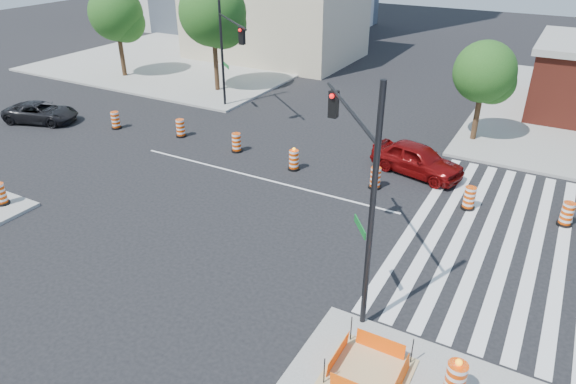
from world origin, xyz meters
name	(u,v)px	position (x,y,z in m)	size (l,w,h in m)	color
ground	(261,178)	(0.00, 0.00, 0.00)	(120.00, 120.00, 0.00)	black
sidewalk_nw	(196,58)	(-18.00, 18.00, 0.07)	(22.00, 22.00, 0.15)	gray
crosswalk_east	(498,238)	(10.95, 0.00, 0.01)	(6.75, 13.50, 0.01)	silver
lane_centerline	(261,178)	(0.00, 0.00, 0.01)	(14.00, 0.12, 0.01)	silver
excavation_pit	(368,371)	(9.00, -9.00, 0.22)	(2.20, 2.20, 0.90)	tan
red_coupe	(417,159)	(6.38, 4.16, 0.78)	(1.83, 4.56, 1.55)	#630808
dark_suv	(41,112)	(-15.97, 0.15, 0.61)	(2.04, 4.42, 1.23)	black
signal_pole_se	(358,168)	(7.13, -5.89, 4.62)	(3.60, 4.57, 7.52)	black
signal_pole_nw	(227,41)	(-6.66, 7.14, 4.59)	(4.42, 3.72, 7.48)	black
pit_drum	(455,382)	(11.18, -8.66, 0.68)	(0.66, 0.66, 1.29)	black
sw_corner_drum	(1,195)	(-8.30, -7.83, 0.60)	(0.57, 0.57, 0.97)	black
tree_north_a	(117,17)	(-19.04, 10.30, 4.61)	(4.04, 4.04, 6.87)	#382314
tree_north_b	(214,16)	(-10.26, 10.70, 5.26)	(4.61, 4.61, 7.83)	#382314
tree_north_c	(485,75)	(7.99, 9.94, 3.75)	(3.33, 3.29, 5.59)	#382314
median_drum_0	(116,121)	(-11.13, 1.55, 0.48)	(0.60, 0.60, 1.02)	black
median_drum_1	(181,129)	(-6.90, 2.41, 0.48)	(0.60, 0.60, 1.02)	black
median_drum_2	(237,143)	(-2.86, 2.17, 0.48)	(0.60, 0.60, 1.02)	black
median_drum_3	(294,160)	(0.91, 1.68, 0.49)	(0.60, 0.60, 1.18)	black
median_drum_4	(375,178)	(5.16, 1.75, 0.48)	(0.60, 0.60, 1.02)	black
median_drum_5	(469,199)	(9.38, 1.85, 0.48)	(0.60, 0.60, 1.02)	black
median_drum_6	(567,215)	(13.13, 2.39, 0.48)	(0.60, 0.60, 1.02)	black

